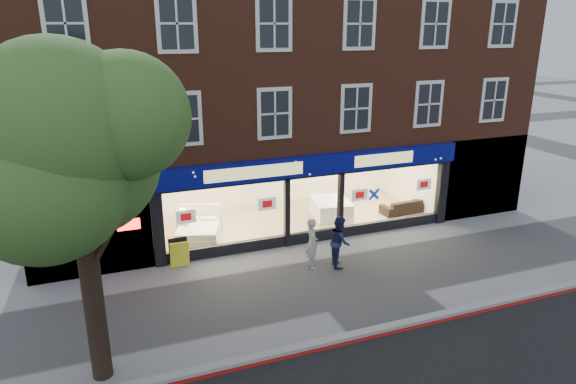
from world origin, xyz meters
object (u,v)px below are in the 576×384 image
display_bed (198,231)px  sofa (403,206)px  a_board (179,253)px  pedestrian_grey (312,243)px  mattress_stack (331,208)px  pedestrian_blue (340,242)px

display_bed → sofa: size_ratio=1.19×
a_board → pedestrian_grey: pedestrian_grey is taller
a_board → mattress_stack: bearing=18.7°
display_bed → pedestrian_blue: bearing=-25.0°
display_bed → pedestrian_grey: 4.61m
sofa → mattress_stack: bearing=-15.3°
mattress_stack → a_board: (-6.54, -2.25, 0.03)m
mattress_stack → pedestrian_blue: size_ratio=1.16×
display_bed → a_board: (-1.01, -1.90, 0.08)m
pedestrian_blue → display_bed: bearing=63.9°
mattress_stack → a_board: size_ratio=2.04×
mattress_stack → pedestrian_grey: (-2.50, -3.81, 0.40)m
pedestrian_grey → pedestrian_blue: pedestrian_blue is taller
display_bed → pedestrian_blue: 5.37m
sofa → a_board: bearing=6.7°
pedestrian_grey → mattress_stack: bearing=-28.3°
mattress_stack → sofa: size_ratio=1.03×
display_bed → pedestrian_grey: pedestrian_grey is taller
mattress_stack → sofa: 3.07m
display_bed → a_board: display_bed is taller
display_bed → mattress_stack: 5.54m
sofa → pedestrian_grey: (-5.50, -3.14, 0.47)m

